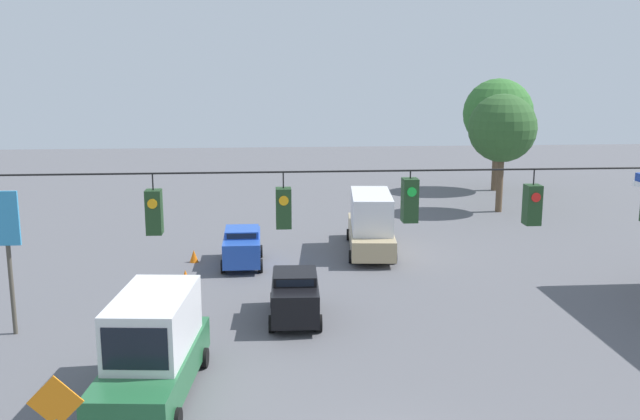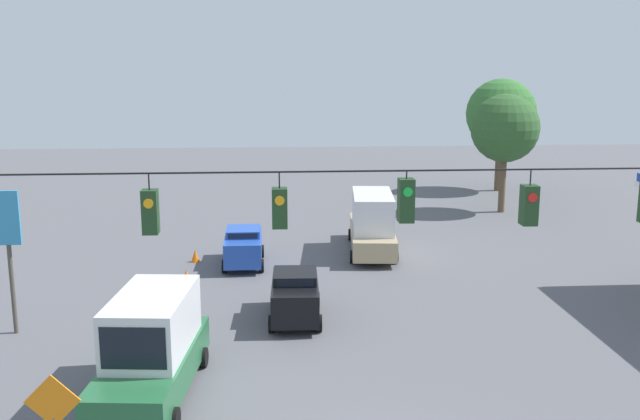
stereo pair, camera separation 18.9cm
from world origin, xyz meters
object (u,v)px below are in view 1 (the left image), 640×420
sedan_black_withflow_mid (295,294)px  sedan_blue_withflow_far (242,246)px  work_zone_sign (56,411)px  traffic_cone_third (171,330)px  box_truck_green_parked_shoulder (153,346)px  traffic_cone_nearest (137,415)px  traffic_cone_second (158,367)px  traffic_cone_fourth (177,301)px  box_truck_tan_oncoming_deep (371,223)px  traffic_cone_farthest (194,256)px  traffic_cone_fifth (185,277)px  tree_horizon_right (502,129)px  tree_horizon_left (498,114)px  overhead_signal_span (407,270)px

sedan_black_withflow_mid → sedan_blue_withflow_far: sedan_black_withflow_mid is taller
work_zone_sign → traffic_cone_third: bearing=-98.1°
box_truck_green_parked_shoulder → traffic_cone_nearest: box_truck_green_parked_shoulder is taller
traffic_cone_second → traffic_cone_fourth: (0.14, -6.42, 0.00)m
box_truck_tan_oncoming_deep → traffic_cone_farthest: 9.23m
traffic_cone_fourth → traffic_cone_farthest: bearing=-90.1°
traffic_cone_fifth → tree_horizon_right: (-19.21, -14.59, 5.25)m
box_truck_green_parked_shoulder → tree_horizon_left: bearing=-122.3°
traffic_cone_second → work_zone_sign: size_ratio=0.22×
overhead_signal_span → traffic_cone_nearest: bearing=-28.5°
work_zone_sign → tree_horizon_right: tree_horizon_right is taller
traffic_cone_nearest → traffic_cone_third: bearing=-91.0°
traffic_cone_fifth → box_truck_tan_oncoming_deep: bearing=-152.0°
traffic_cone_farthest → work_zone_sign: size_ratio=0.22×
traffic_cone_nearest → tree_horizon_left: tree_horizon_left is taller
traffic_cone_farthest → overhead_signal_span: bearing=108.3°
tree_horizon_right → traffic_cone_second: bearing=52.0°
traffic_cone_fifth → work_zone_sign: bearing=85.9°
overhead_signal_span → traffic_cone_farthest: size_ratio=32.89×
traffic_cone_third → traffic_cone_nearest: bearing=89.0°
traffic_cone_fifth → traffic_cone_farthest: (-0.04, -3.53, 0.00)m
traffic_cone_fifth → box_truck_green_parked_shoulder: bearing=91.4°
sedan_blue_withflow_far → work_zone_sign: size_ratio=1.47×
sedan_black_withflow_mid → traffic_cone_third: size_ratio=6.66×
traffic_cone_nearest → traffic_cone_farthest: bearing=-89.9°
sedan_blue_withflow_far → tree_horizon_left: bearing=-133.8°
box_truck_green_parked_shoulder → work_zone_sign: 5.12m
box_truck_green_parked_shoulder → box_truck_tan_oncoming_deep: size_ratio=0.88×
tree_horizon_right → sedan_black_withflow_mid: bearing=53.5°
sedan_black_withflow_mid → box_truck_tan_oncoming_deep: bearing=-114.0°
traffic_cone_third → traffic_cone_farthest: same height
traffic_cone_third → work_zone_sign: (1.32, 9.23, 1.67)m
traffic_cone_nearest → traffic_cone_farthest: 16.48m
sedan_blue_withflow_far → traffic_cone_nearest: size_ratio=6.66×
overhead_signal_span → sedan_black_withflow_mid: 12.46m
traffic_cone_second → tree_horizon_right: (-19.04, -24.40, 5.25)m
traffic_cone_fourth → tree_horizon_left: (-21.57, -26.15, 5.65)m
box_truck_green_parked_shoulder → traffic_cone_third: box_truck_green_parked_shoulder is taller
tree_horizon_left → traffic_cone_third: bearing=54.0°
overhead_signal_span → work_zone_sign: size_ratio=7.24×
traffic_cone_nearest → traffic_cone_fourth: (0.04, -9.57, 0.00)m
traffic_cone_second → tree_horizon_left: (-21.43, -32.58, 5.65)m
sedan_black_withflow_mid → overhead_signal_span: bearing=99.6°
tree_horizon_right → work_zone_sign: bearing=56.3°
traffic_cone_fifth → sedan_black_withflow_mid: bearing=133.4°
traffic_cone_fourth → work_zone_sign: work_zone_sign is taller
sedan_blue_withflow_far → traffic_cone_second: (2.30, 12.65, -0.65)m
overhead_signal_span → work_zone_sign: 8.49m
box_truck_tan_oncoming_deep → traffic_cone_fifth: (9.10, 4.84, -1.23)m
box_truck_green_parked_shoulder → traffic_cone_fourth: box_truck_green_parked_shoulder is taller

